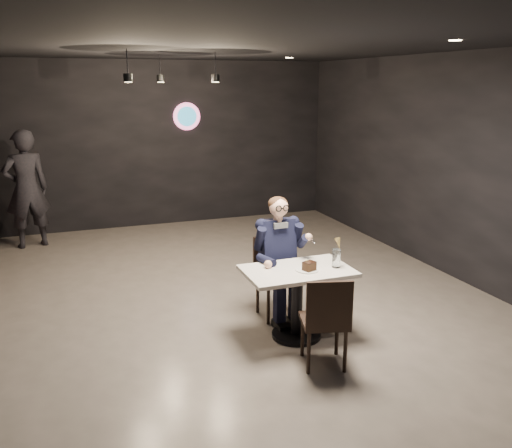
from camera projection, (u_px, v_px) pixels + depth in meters
name	position (u px, v px, depth m)	size (l,w,h in m)	color
floor	(213.00, 319.00, 6.14)	(9.00, 9.00, 0.00)	slate
wall_sign	(187.00, 116.00, 9.96)	(0.50, 0.06, 0.50)	pink
pendant_lights	(168.00, 61.00, 7.23)	(1.40, 1.20, 0.36)	black
main_table	(297.00, 303.00, 5.64)	(1.10, 0.70, 0.75)	white
chair_far	(277.00, 278.00, 6.12)	(0.42, 0.46, 0.92)	black
chair_near	(324.00, 319.00, 5.06)	(0.42, 0.46, 0.92)	black
seated_man	(277.00, 256.00, 6.05)	(0.60, 0.80, 1.44)	black
dessert_plate	(307.00, 270.00, 5.51)	(0.24, 0.24, 0.01)	white
cake_slice	(309.00, 266.00, 5.47)	(0.12, 0.10, 0.08)	black
mint_leaf	(308.00, 263.00, 5.44)	(0.06, 0.04, 0.01)	#287C2F
sundae_glass	(336.00, 258.00, 5.58)	(0.09, 0.09, 0.20)	silver
wafer_cone	(339.00, 243.00, 5.60)	(0.06, 0.06, 0.12)	tan
passerby	(26.00, 189.00, 8.66)	(0.69, 0.46, 1.90)	black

